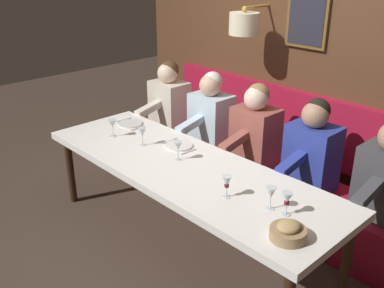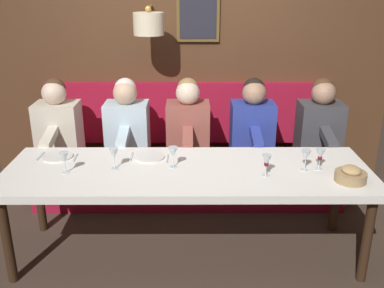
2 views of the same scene
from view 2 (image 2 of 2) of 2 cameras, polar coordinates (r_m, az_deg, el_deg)
ground_plane at (r=3.64m, az=-0.57°, el=-13.97°), size 12.00×12.00×0.00m
dining_table at (r=3.30m, az=-0.61°, el=-4.21°), size 0.90×2.76×0.74m
banquette_bench at (r=4.30m, az=-0.51°, el=-4.74°), size 0.52×2.96×0.45m
back_wall_panel at (r=4.52m, az=-0.56°, el=11.67°), size 0.59×4.16×2.90m
diner_nearest at (r=4.25m, az=16.43°, el=2.64°), size 0.60×0.40×0.79m
diner_near at (r=4.12m, az=7.92°, el=2.72°), size 0.60×0.40×0.79m
diner_middle at (r=4.08m, az=-0.59°, el=2.73°), size 0.60×0.40×0.79m
diner_far at (r=4.12m, az=-8.52°, el=2.70°), size 0.60×0.40×0.79m
diner_farthest at (r=4.26m, az=-17.19°, el=2.60°), size 0.60×0.40×0.79m
place_setting_0 at (r=3.49m, az=-5.61°, el=-1.72°), size 0.24×0.31×0.01m
place_setting_1 at (r=3.64m, az=-17.20°, el=-1.59°), size 0.24×0.31×0.01m
wine_glass_0 at (r=3.29m, az=-16.39°, el=-1.81°), size 0.07×0.07×0.16m
wine_glass_1 at (r=3.36m, az=16.45°, el=-1.38°), size 0.07×0.07×0.16m
wine_glass_2 at (r=3.29m, az=-10.18°, el=-1.32°), size 0.07×0.07×0.16m
wine_glass_3 at (r=3.26m, az=-2.49°, el=-1.18°), size 0.07×0.07×0.16m
wine_glass_4 at (r=3.31m, az=14.69°, el=-1.51°), size 0.07×0.07×0.16m
wine_glass_5 at (r=3.16m, az=9.74°, el=-2.20°), size 0.07×0.07×0.16m
bread_bowl at (r=3.26m, az=20.07°, el=-3.83°), size 0.22×0.22×0.12m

